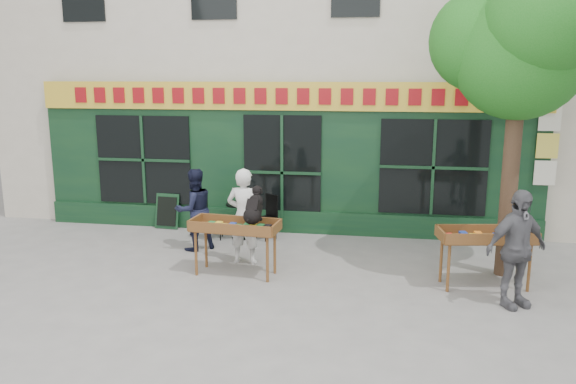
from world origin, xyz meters
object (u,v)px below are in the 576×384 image
book_cart_center (235,229)px  book_cart_right (486,239)px  dog (254,204)px  man_left (194,210)px  man_right (516,249)px  woman (244,216)px  bistro_table (240,214)px

book_cart_center → book_cart_right: same height
dog → man_left: 2.07m
book_cart_center → man_right: (4.49, -0.64, 0.08)m
woman → man_left: bearing=-22.5°
dog → man_right: man_right is taller
book_cart_center → dog: size_ratio=2.59×
woman → man_right: size_ratio=0.99×
dog → woman: bearing=122.0°
book_cart_right → man_right: (0.30, -0.75, 0.08)m
bistro_table → woman: bearing=-72.8°
man_right → bistro_table: (-4.96, 2.81, -0.36)m
dog → bistro_table: size_ratio=0.79×
dog → book_cart_right: 3.87m
dog → man_left: (-1.52, 1.32, -0.47)m
book_cart_center → woman: 0.65m
man_right → bistro_table: bearing=120.9°
dog → woman: size_ratio=0.34×
book_cart_right → man_left: man_left is taller
book_cart_right → man_left: (-5.36, 1.16, -0.00)m
man_right → man_left: man_right is taller
man_right → dog: bearing=142.3°
dog → bistro_table: 2.48m
book_cart_center → man_left: man_left is taller
book_cart_right → man_left: 5.48m
book_cart_center → bistro_table: bearing=107.7°
dog → book_cart_right: size_ratio=0.38×
woman → bistro_table: bearing=-67.4°
man_right → bistro_table: size_ratio=2.37×
woman → man_right: bearing=169.4°
man_left → man_right: bearing=118.4°
woman → man_left: woman is taller
book_cart_center → dog: (0.35, -0.05, 0.47)m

